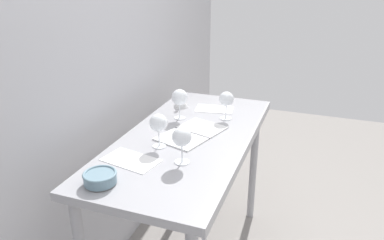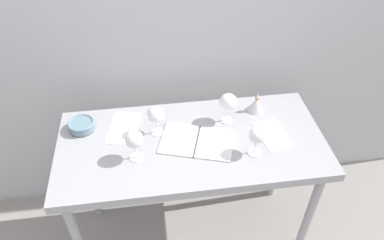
{
  "view_description": "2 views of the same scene",
  "coord_description": "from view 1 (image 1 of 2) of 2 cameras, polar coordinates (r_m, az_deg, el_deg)",
  "views": [
    {
      "loc": [
        -1.68,
        -0.64,
        1.72
      ],
      "look_at": [
        -0.04,
        -0.04,
        1.01
      ],
      "focal_mm": 34.48,
      "sensor_mm": 36.0,
      "label": 1
    },
    {
      "loc": [
        -0.18,
        -1.35,
        2.24
      ],
      "look_at": [
        0.01,
        0.05,
        1.0
      ],
      "focal_mm": 34.05,
      "sensor_mm": 36.0,
      "label": 2
    }
  ],
  "objects": [
    {
      "name": "wine_glass_near_left",
      "position": [
        1.65,
        -1.58,
        -2.77
      ],
      "size": [
        0.09,
        0.09,
        0.17
      ],
      "color": "white",
      "rests_on": "steel_counter"
    },
    {
      "name": "wine_glass_far_right",
      "position": [
        2.16,
        -1.94,
        3.42
      ],
      "size": [
        0.09,
        0.09,
        0.18
      ],
      "color": "white",
      "rests_on": "steel_counter"
    },
    {
      "name": "tasting_sheet_upper",
      "position": [
        2.35,
        3.48,
        1.72
      ],
      "size": [
        0.18,
        0.25,
        0.0
      ],
      "primitive_type": "cube",
      "rotation": [
        0.0,
        0.0,
        0.16
      ],
      "color": "white",
      "rests_on": "steel_counter"
    },
    {
      "name": "open_notebook",
      "position": [
        1.99,
        -0.05,
        -2.05
      ],
      "size": [
        0.43,
        0.33,
        0.01
      ],
      "rotation": [
        0.0,
        0.0,
        -0.3
      ],
      "color": "silver",
      "rests_on": "steel_counter"
    },
    {
      "name": "back_wall",
      "position": [
        2.07,
        -13.82,
        9.8
      ],
      "size": [
        3.8,
        0.04,
        2.6
      ],
      "primitive_type": "cube",
      "color": "#B3B3B8",
      "rests_on": "ground_plane"
    },
    {
      "name": "tasting_bowl",
      "position": [
        1.58,
        -14.03,
        -8.66
      ],
      "size": [
        0.14,
        0.14,
        0.05
      ],
      "color": "#4C4C4C",
      "rests_on": "steel_counter"
    },
    {
      "name": "wine_glass_far_left",
      "position": [
        1.81,
        -5.2,
        -0.56
      ],
      "size": [
        0.09,
        0.09,
        0.17
      ],
      "color": "white",
      "rests_on": "steel_counter"
    },
    {
      "name": "wine_glass_near_right",
      "position": [
        2.16,
        5.34,
        3.13
      ],
      "size": [
        0.09,
        0.09,
        0.17
      ],
      "color": "white",
      "rests_on": "steel_counter"
    },
    {
      "name": "tasting_sheet_lower",
      "position": [
        1.75,
        -9.43,
        -6.14
      ],
      "size": [
        0.2,
        0.28,
        0.0
      ],
      "primitive_type": "cube",
      "rotation": [
        0.0,
        0.0,
        -0.19
      ],
      "color": "white",
      "rests_on": "steel_counter"
    },
    {
      "name": "steel_counter",
      "position": [
        2.02,
        -0.58,
        -5.14
      ],
      "size": [
        1.4,
        0.65,
        0.9
      ],
      "color": "#9C9CA1",
      "rests_on": "ground_plane"
    },
    {
      "name": "decanter_funnel",
      "position": [
        2.37,
        -1.74,
        3.0
      ],
      "size": [
        0.1,
        0.1,
        0.13
      ],
      "color": "silver",
      "rests_on": "steel_counter"
    }
  ]
}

